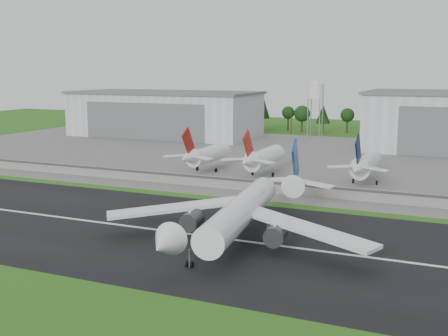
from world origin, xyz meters
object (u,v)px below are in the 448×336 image
at_px(parked_jet_red_a, 205,155).
at_px(parked_jet_red_b, 261,158).
at_px(main_airliner, 240,218).
at_px(parked_jet_navy, 365,165).

bearing_deg(parked_jet_red_a, parked_jet_red_b, 0.07).
bearing_deg(parked_jet_red_a, main_airliner, -59.16).
bearing_deg(parked_jet_navy, parked_jet_red_b, -180.00).
relative_size(main_airliner, parked_jet_navy, 1.89).
distance_m(parked_jet_red_a, parked_jet_navy, 52.92).
xyz_separation_m(parked_jet_red_b, parked_jet_navy, (32.74, 0.00, 0.01)).
height_order(parked_jet_red_a, parked_jet_red_b, parked_jet_red_b).
distance_m(parked_jet_red_b, parked_jet_navy, 32.74).
bearing_deg(main_airliner, parked_jet_navy, -108.66).
bearing_deg(main_airliner, parked_jet_red_b, -81.26).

